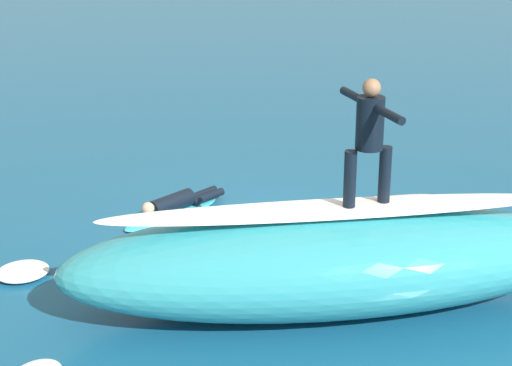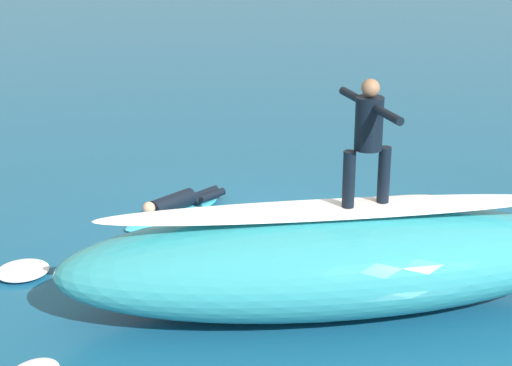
% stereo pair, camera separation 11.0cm
% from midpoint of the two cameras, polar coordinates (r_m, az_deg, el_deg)
% --- Properties ---
extents(ground_plane, '(120.00, 120.00, 0.00)m').
position_cam_midpoint_polar(ground_plane, '(13.95, 0.30, -3.65)').
color(ground_plane, '#145175').
extents(wave_crest, '(7.27, 2.61, 1.39)m').
position_cam_midpoint_polar(wave_crest, '(11.59, 4.51, -5.11)').
color(wave_crest, teal).
rests_on(wave_crest, ground_plane).
extents(wave_foam_lip, '(6.10, 1.19, 0.08)m').
position_cam_midpoint_polar(wave_foam_lip, '(11.30, 4.61, -1.72)').
color(wave_foam_lip, white).
rests_on(wave_foam_lip, wave_crest).
extents(surfboard_riding, '(2.29, 1.14, 0.09)m').
position_cam_midpoint_polar(surfboard_riding, '(11.41, 6.94, -1.57)').
color(surfboard_riding, silver).
rests_on(surfboard_riding, wave_crest).
extents(surfer_riding, '(0.64, 1.54, 1.66)m').
position_cam_midpoint_polar(surfer_riding, '(11.07, 7.16, 3.29)').
color(surfer_riding, black).
rests_on(surfer_riding, surfboard_riding).
extents(surfboard_paddling, '(1.87, 1.84, 0.08)m').
position_cam_midpoint_polar(surfboard_paddling, '(14.88, -5.74, -2.01)').
color(surfboard_paddling, '#33B2D1').
rests_on(surfboard_paddling, ground_plane).
extents(surfer_paddling, '(1.40, 1.38, 0.32)m').
position_cam_midpoint_polar(surfer_paddling, '(14.90, -5.38, -1.24)').
color(surfer_paddling, black).
rests_on(surfer_paddling, surfboard_paddling).
extents(foam_patch_mid, '(1.07, 1.06, 0.15)m').
position_cam_midpoint_polar(foam_patch_mid, '(13.15, -15.26, -5.60)').
color(foam_patch_mid, white).
rests_on(foam_patch_mid, ground_plane).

